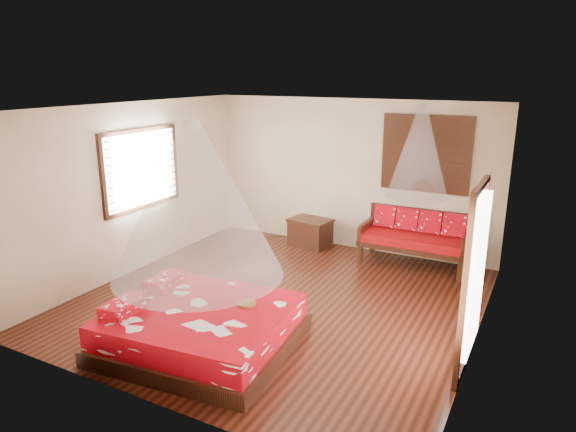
# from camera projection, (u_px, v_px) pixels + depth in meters

# --- Properties ---
(room) EXTENTS (5.54, 5.54, 2.84)m
(room) POSITION_uv_depth(u_px,v_px,m) (279.00, 209.00, 7.22)
(room) COLOR black
(room) RESTS_ON ground
(bed) EXTENTS (2.33, 2.15, 0.64)m
(bed) POSITION_uv_depth(u_px,v_px,m) (200.00, 327.00, 6.27)
(bed) COLOR black
(bed) RESTS_ON floor
(daybed) EXTENTS (1.81, 0.80, 0.95)m
(daybed) POSITION_uv_depth(u_px,v_px,m) (415.00, 236.00, 8.86)
(daybed) COLOR black
(daybed) RESTS_ON floor
(storage_chest) EXTENTS (0.84, 0.66, 0.53)m
(storage_chest) POSITION_uv_depth(u_px,v_px,m) (310.00, 232.00, 9.91)
(storage_chest) COLOR black
(storage_chest) RESTS_ON floor
(shutter_panel) EXTENTS (1.52, 0.06, 1.32)m
(shutter_panel) POSITION_uv_depth(u_px,v_px,m) (426.00, 154.00, 8.77)
(shutter_panel) COLOR black
(shutter_panel) RESTS_ON wall_back
(window_left) EXTENTS (0.10, 1.74, 1.34)m
(window_left) POSITION_uv_depth(u_px,v_px,m) (142.00, 169.00, 8.52)
(window_left) COLOR black
(window_left) RESTS_ON wall_left
(glazed_door) EXTENTS (0.08, 1.02, 2.16)m
(glazed_door) POSITION_uv_depth(u_px,v_px,m) (471.00, 281.00, 5.58)
(glazed_door) COLOR black
(glazed_door) RESTS_ON floor
(wine_tray) EXTENTS (0.24, 0.24, 0.19)m
(wine_tray) POSITION_uv_depth(u_px,v_px,m) (246.00, 301.00, 6.30)
(wine_tray) COLOR brown
(wine_tray) RESTS_ON bed
(mosquito_net_main) EXTENTS (2.00, 2.00, 1.80)m
(mosquito_net_main) POSITION_uv_depth(u_px,v_px,m) (195.00, 201.00, 5.82)
(mosquito_net_main) COLOR silver
(mosquito_net_main) RESTS_ON ceiling
(mosquito_net_daybed) EXTENTS (1.00, 1.00, 1.50)m
(mosquito_net_daybed) POSITION_uv_depth(u_px,v_px,m) (420.00, 152.00, 8.35)
(mosquito_net_daybed) COLOR silver
(mosquito_net_daybed) RESTS_ON ceiling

